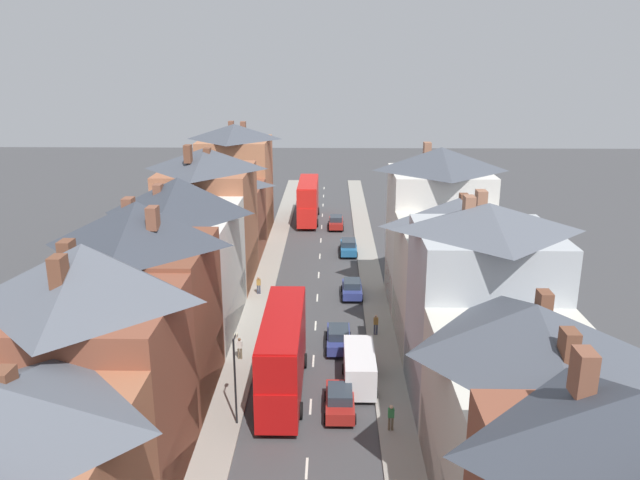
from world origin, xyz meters
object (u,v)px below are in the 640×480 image
(pedestrian_far_left, at_px, (376,324))
(pedestrian_far_right, at_px, (259,284))
(delivery_van, at_px, (359,367))
(car_parked_left_a, at_px, (336,222))
(pedestrian_mid_left, at_px, (391,416))
(double_decker_bus_lead, at_px, (308,200))
(car_near_silver, at_px, (340,400))
(car_mid_black, at_px, (339,338))
(pedestrian_mid_right, at_px, (240,347))
(double_decker_bus_mid_street, at_px, (283,352))
(car_near_blue, at_px, (352,288))
(street_lamp, at_px, (235,374))
(car_parked_right_a, at_px, (348,247))

(pedestrian_far_left, distance_m, pedestrian_far_right, 13.00)
(delivery_van, xyz_separation_m, pedestrian_far_left, (1.58, 7.55, -0.30))
(delivery_van, bearing_deg, car_parked_left_a, 91.93)
(pedestrian_mid_left, xyz_separation_m, pedestrian_far_left, (-0.01, 12.80, 0.00))
(double_decker_bus_lead, height_order, car_near_silver, double_decker_bus_lead)
(car_mid_black, xyz_separation_m, delivery_van, (1.30, -5.47, 0.51))
(car_near_silver, bearing_deg, delivery_van, 68.06)
(delivery_van, distance_m, pedestrian_mid_right, 8.96)
(double_decker_bus_lead, distance_m, double_decker_bus_mid_street, 43.23)
(car_near_blue, bearing_deg, pedestrian_mid_right, -123.96)
(double_decker_bus_mid_street, distance_m, street_lamp, 4.43)
(delivery_van, bearing_deg, car_mid_black, 103.38)
(double_decker_bus_mid_street, distance_m, car_near_silver, 4.73)
(double_decker_bus_mid_street, bearing_deg, pedestrian_mid_right, 128.81)
(car_parked_left_a, relative_size, delivery_van, 0.79)
(double_decker_bus_lead, bearing_deg, street_lamp, -92.98)
(double_decker_bus_mid_street, xyz_separation_m, pedestrian_far_left, (6.49, 8.44, -1.78))
(car_near_blue, xyz_separation_m, car_near_silver, (-1.30, -18.89, 0.02))
(car_mid_black, distance_m, pedestrian_far_left, 3.56)
(car_parked_right_a, height_order, car_mid_black, car_parked_right_a)
(delivery_van, relative_size, pedestrian_far_right, 3.23)
(double_decker_bus_lead, distance_m, pedestrian_far_left, 35.43)
(double_decker_bus_lead, relative_size, car_parked_right_a, 2.50)
(car_parked_left_a, bearing_deg, car_near_blue, -86.76)
(car_mid_black, bearing_deg, car_parked_right_a, 86.73)
(double_decker_bus_lead, xyz_separation_m, car_mid_black, (3.61, -36.87, -1.99))
(car_parked_left_a, relative_size, car_mid_black, 0.95)
(car_parked_right_a, height_order, pedestrian_far_left, pedestrian_far_left)
(car_near_silver, height_order, car_parked_left_a, car_parked_left_a)
(car_near_silver, xyz_separation_m, car_mid_black, (0.00, 8.69, -0.00))
(street_lamp, bearing_deg, pedestrian_mid_right, 96.91)
(car_parked_left_a, bearing_deg, street_lamp, -97.97)
(delivery_van, height_order, pedestrian_mid_left, delivery_van)
(car_near_blue, bearing_deg, car_near_silver, -93.94)
(car_near_blue, xyz_separation_m, pedestrian_far_right, (-8.39, 0.22, 0.22))
(pedestrian_mid_left, relative_size, pedestrian_far_right, 1.00)
(car_near_blue, xyz_separation_m, car_parked_left_a, (-1.30, 22.96, 0.02))
(pedestrian_far_right, bearing_deg, car_near_silver, -69.65)
(double_decker_bus_mid_street, height_order, delivery_van, double_decker_bus_mid_street)
(car_near_silver, xyz_separation_m, pedestrian_mid_left, (2.89, -2.03, 0.21))
(street_lamp, bearing_deg, double_decker_bus_lead, 87.02)
(pedestrian_far_left, relative_size, pedestrian_far_right, 1.00)
(pedestrian_far_left, bearing_deg, street_lamp, -126.39)
(car_parked_left_a, bearing_deg, double_decker_bus_mid_street, -95.22)
(double_decker_bus_mid_street, height_order, pedestrian_far_right, double_decker_bus_mid_street)
(car_parked_left_a, relative_size, car_parked_right_a, 0.95)
(pedestrian_far_left, bearing_deg, pedestrian_mid_left, -89.96)
(car_parked_left_a, bearing_deg, pedestrian_far_right, -107.32)
(car_near_blue, relative_size, car_near_silver, 0.93)
(pedestrian_mid_right, bearing_deg, pedestrian_mid_left, -40.93)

